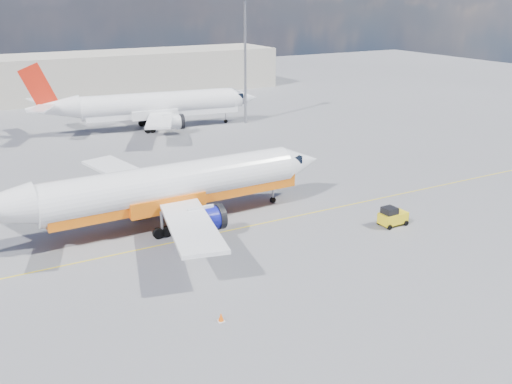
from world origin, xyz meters
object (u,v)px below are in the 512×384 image
traffic_cone (221,317)px  main_jet (161,188)px  second_jet (152,106)px  gse_tug (392,217)px

traffic_cone → main_jet: bearing=82.3°
second_jet → traffic_cone: size_ratio=59.22×
traffic_cone → second_jet: bearing=75.1°
main_jet → traffic_cone: size_ratio=58.85×
main_jet → gse_tug: size_ratio=13.85×
main_jet → traffic_cone: bearing=-98.9°
second_jet → traffic_cone: (-13.77, -51.57, -3.12)m
main_jet → traffic_cone: main_jet is taller
second_jet → gse_tug: size_ratio=13.93×
gse_tug → traffic_cone: size_ratio=4.25×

